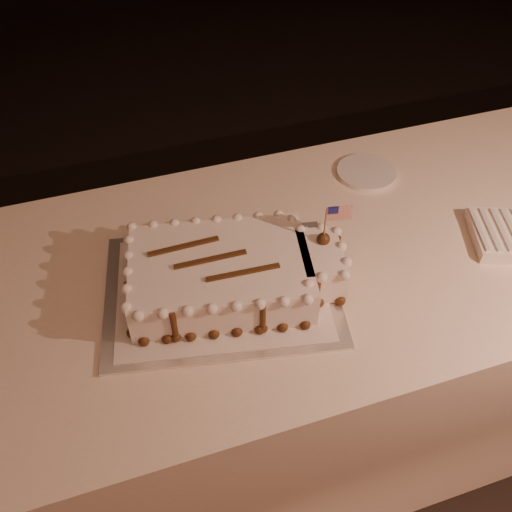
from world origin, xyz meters
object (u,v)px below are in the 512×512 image
object	(u,v)px
banquet_table	(355,332)
cake_board	(221,290)
sheet_cake	(233,273)
side_plate	(366,172)

from	to	relation	value
banquet_table	cake_board	xyz separation A→B (m)	(-0.40, -0.05, 0.38)
banquet_table	sheet_cake	bearing A→B (deg)	-172.16
banquet_table	sheet_cake	xyz separation A→B (m)	(-0.37, -0.05, 0.43)
banquet_table	cake_board	size ratio (longest dim) A/B	4.76
banquet_table	sheet_cake	distance (m)	0.57
banquet_table	side_plate	world-z (taller)	side_plate
sheet_cake	side_plate	world-z (taller)	sheet_cake
side_plate	cake_board	bearing A→B (deg)	-150.14
sheet_cake	side_plate	xyz separation A→B (m)	(0.46, 0.28, -0.05)
banquet_table	side_plate	size ratio (longest dim) A/B	15.05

